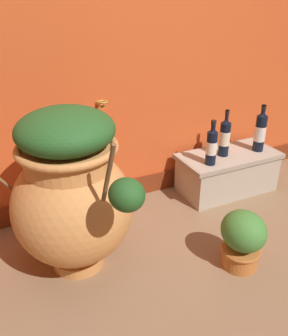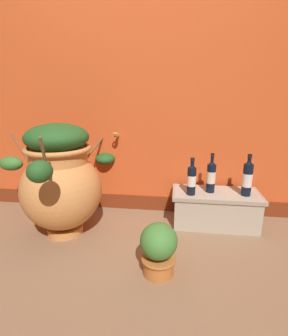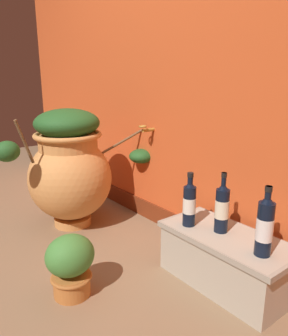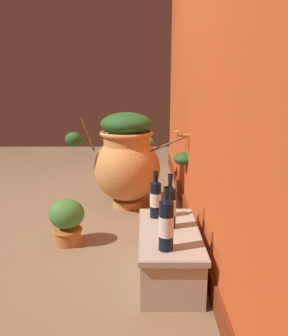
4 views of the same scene
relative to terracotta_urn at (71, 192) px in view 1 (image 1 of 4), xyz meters
The scene contains 7 objects.
ground_plane 0.89m from the terracotta_urn, 49.90° to the right, with size 7.00×7.00×0.00m, color #896B4C.
terracotta_urn is the anchor object (origin of this frame).
stone_ledge 1.25m from the terracotta_urn, 13.81° to the left, with size 0.71×0.35×0.28m.
wine_bottle_left 1.17m from the terracotta_urn, 14.63° to the left, with size 0.07×0.07×0.32m.
wine_bottle_middle 1.00m from the terracotta_urn, 12.67° to the left, with size 0.07×0.07×0.30m.
wine_bottle_right 1.43m from the terracotta_urn, 10.40° to the left, with size 0.08×0.08×0.33m.
potted_shrub 0.90m from the terracotta_urn, 26.97° to the right, with size 0.22×0.25×0.33m.
Camera 1 is at (-0.84, -0.95, 1.34)m, focal length 39.23 mm.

